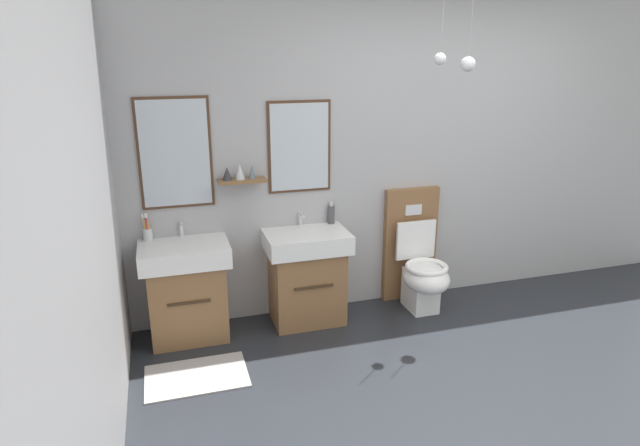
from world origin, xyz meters
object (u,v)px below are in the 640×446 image
(vanity_sink_left, at_px, (187,288))
(toilet, at_px, (418,264))
(vanity_sink_right, at_px, (307,274))
(toothbrush_cup, at_px, (148,233))
(soap_dispenser, at_px, (331,214))

(vanity_sink_left, bearing_deg, toilet, -0.29)
(vanity_sink_right, relative_size, toilet, 0.76)
(vanity_sink_right, bearing_deg, vanity_sink_left, 180.00)
(vanity_sink_right, bearing_deg, toilet, -0.56)
(toilet, height_order, toothbrush_cup, toilet)
(vanity_sink_right, distance_m, toilet, 0.98)
(vanity_sink_right, height_order, soap_dispenser, soap_dispenser)
(vanity_sink_left, relative_size, soap_dispenser, 4.17)
(toilet, bearing_deg, vanity_sink_left, 179.71)
(vanity_sink_right, relative_size, soap_dispenser, 4.17)
(vanity_sink_right, xyz_separation_m, toilet, (0.98, -0.01, -0.03))
(toothbrush_cup, relative_size, soap_dispenser, 1.16)
(toothbrush_cup, bearing_deg, soap_dispenser, 0.38)
(toothbrush_cup, xyz_separation_m, soap_dispenser, (1.44, 0.01, 0.02))
(vanity_sink_left, height_order, vanity_sink_right, same)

